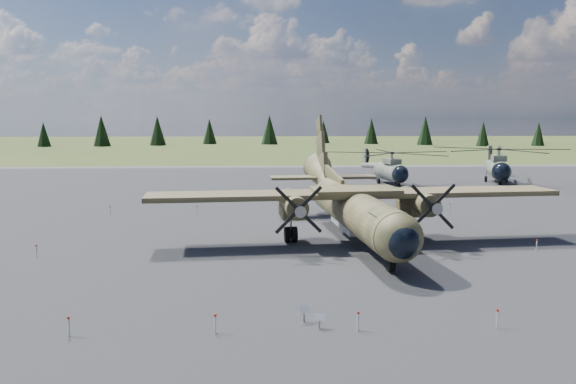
{
  "coord_description": "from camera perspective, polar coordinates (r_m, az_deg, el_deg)",
  "views": [
    {
      "loc": [
        -2.11,
        -36.07,
        8.91
      ],
      "look_at": [
        -0.18,
        2.0,
        3.91
      ],
      "focal_mm": 35.0,
      "sensor_mm": 36.0,
      "label": 1
    }
  ],
  "objects": [
    {
      "name": "ground",
      "position": [
        37.21,
        0.43,
        -6.39
      ],
      "size": [
        500.0,
        500.0,
        0.0
      ],
      "primitive_type": "plane",
      "color": "#4D5525",
      "rests_on": "ground"
    },
    {
      "name": "transport_plane",
      "position": [
        41.91,
        6.42,
        -0.94
      ],
      "size": [
        29.83,
        27.03,
        9.82
      ],
      "rotation": [
        0.0,
        0.0,
        0.08
      ],
      "color": "#3C4022",
      "rests_on": "ground"
    },
    {
      "name": "barrier_fence",
      "position": [
        37.0,
        -0.27,
        -5.66
      ],
      "size": [
        33.12,
        29.62,
        0.85
      ],
      "color": "silver",
      "rests_on": "ground"
    },
    {
      "name": "info_placard_right",
      "position": [
        25.2,
        1.66,
        -12.04
      ],
      "size": [
        0.48,
        0.2,
        0.75
      ],
      "rotation": [
        0.0,
        0.0,
        -0.01
      ],
      "color": "gray",
      "rests_on": "ground"
    },
    {
      "name": "helicopter_mid",
      "position": [
        83.26,
        20.57,
        3.23
      ],
      "size": [
        23.66,
        24.26,
        4.86
      ],
      "rotation": [
        0.0,
        0.0,
        -0.28
      ],
      "color": "gray",
      "rests_on": "ground"
    },
    {
      "name": "treeline",
      "position": [
        35.7,
        9.38,
        0.57
      ],
      "size": [
        336.02,
        338.19,
        10.89
      ],
      "color": "black",
      "rests_on": "ground"
    },
    {
      "name": "helicopter_near",
      "position": [
        77.38,
        10.36,
        3.09
      ],
      "size": [
        20.12,
        21.91,
        4.46
      ],
      "rotation": [
        0.0,
        0.0,
        0.16
      ],
      "color": "gray",
      "rests_on": "ground"
    },
    {
      "name": "apron",
      "position": [
        46.97,
        -0.28,
        -3.47
      ],
      "size": [
        120.0,
        120.0,
        0.04
      ],
      "primitive_type": "cube",
      "color": "#5C5D61",
      "rests_on": "ground"
    },
    {
      "name": "info_placard_left",
      "position": [
        24.54,
        3.23,
        -12.73
      ],
      "size": [
        0.45,
        0.25,
        0.67
      ],
      "rotation": [
        0.0,
        0.0,
        -0.17
      ],
      "color": "gray",
      "rests_on": "ground"
    }
  ]
}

